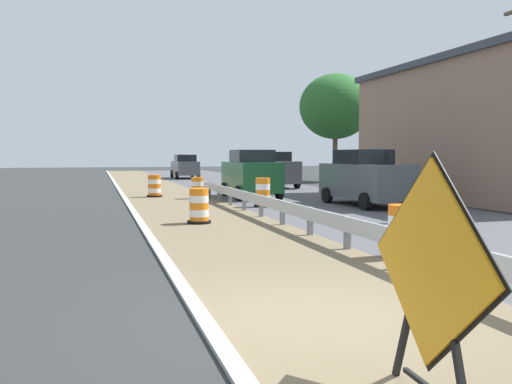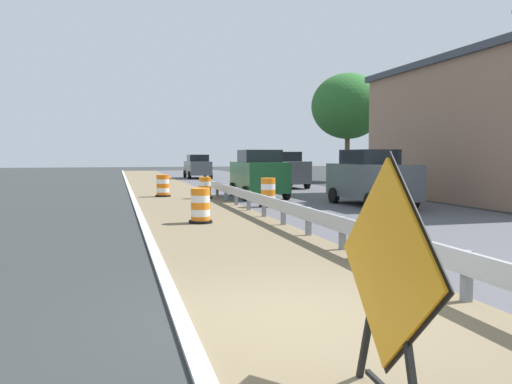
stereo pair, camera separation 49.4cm
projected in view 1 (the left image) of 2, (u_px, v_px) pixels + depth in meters
name	position (u px, v px, depth m)	size (l,w,h in m)	color
ground_plane	(312.00, 317.00, 6.37)	(160.00, 160.00, 0.00)	#2B2D2D
median_dirt_strip	(367.00, 312.00, 6.59)	(3.91, 120.00, 0.01)	#706047
curb_near_edge	(208.00, 327.00, 5.99)	(0.20, 120.00, 0.11)	#ADADA8
warning_sign_diamond	(430.00, 271.00, 4.12)	(0.12, 1.77, 2.03)	black
traffic_barrel_nearest	(401.00, 233.00, 10.12)	(0.65, 0.65, 1.02)	orange
traffic_barrel_close	(199.00, 208.00, 15.07)	(0.69, 0.69, 1.02)	orange
traffic_barrel_mid	(263.00, 194.00, 19.81)	(0.69, 0.69, 1.10)	orange
traffic_barrel_far	(197.00, 189.00, 23.55)	(0.67, 0.67, 0.98)	orange
traffic_barrel_farther	(154.00, 187.00, 24.49)	(0.73, 0.73, 1.04)	orange
car_lead_near_lane	(185.00, 167.00, 43.57)	(2.01, 4.74, 1.99)	#4C5156
car_trailing_near_lane	(274.00, 170.00, 31.70)	(1.97, 4.64, 2.16)	#4C5156
car_lead_far_lane	(251.00, 174.00, 24.05)	(2.13, 4.36, 2.21)	#195128
car_mid_far_lane	(364.00, 178.00, 20.29)	(2.07, 4.60, 2.19)	#4C5156
roadside_shop_near	(506.00, 131.00, 23.50)	(8.62, 12.61, 6.13)	#93705B
tree_roadside	(335.00, 107.00, 38.49)	(5.35, 5.35, 7.96)	brown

